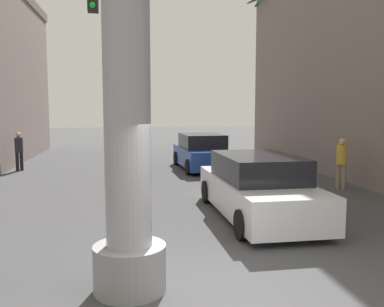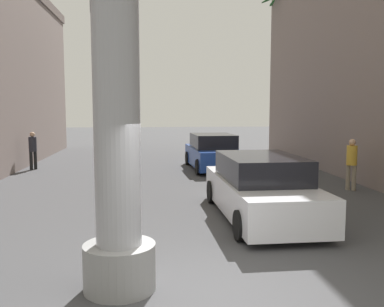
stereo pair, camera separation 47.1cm
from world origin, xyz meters
name	(u,v)px [view 2 (the right image)]	position (x,y,z in m)	size (l,w,h in m)	color
ground_plane	(175,181)	(0.00, 10.00, 0.00)	(88.98, 88.98, 0.00)	#424244
car_lead	(260,188)	(1.80, 4.54, 0.74)	(2.13, 5.09, 1.56)	black
car_far	(213,153)	(1.88, 13.01, 0.74)	(2.18, 4.48, 1.56)	black
palm_tree_far_right	(285,50)	(7.02, 18.99, 6.07)	(2.88, 2.83, 9.43)	brown
pedestrian_far_left	(33,148)	(-6.03, 13.67, 0.97)	(0.48, 0.48, 1.66)	black
pedestrian_mid_right	(352,160)	(5.71, 7.70, 0.99)	(0.48, 0.48, 1.70)	gray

